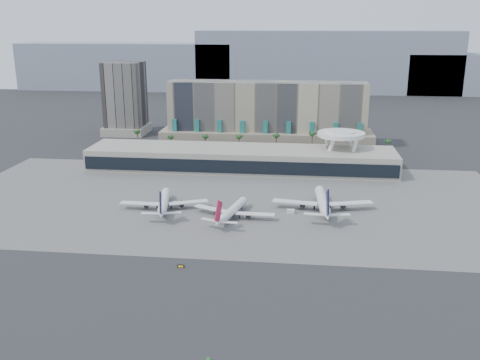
# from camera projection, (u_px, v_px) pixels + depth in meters

# --- Properties ---
(ground) EXTENTS (900.00, 900.00, 0.00)m
(ground) POSITION_uv_depth(u_px,v_px,m) (207.00, 248.00, 195.31)
(ground) COLOR #232326
(ground) RESTS_ON ground
(apron_pad) EXTENTS (260.00, 130.00, 0.06)m
(apron_pad) POSITION_uv_depth(u_px,v_px,m) (228.00, 200.00, 247.70)
(apron_pad) COLOR #5B5B59
(apron_pad) RESTS_ON ground
(mountain_ridge) EXTENTS (680.00, 60.00, 70.00)m
(mountain_ridge) POSITION_uv_depth(u_px,v_px,m) (298.00, 66.00, 631.61)
(mountain_ridge) COLOR gray
(mountain_ridge) RESTS_ON ground
(hotel) EXTENTS (140.00, 30.00, 42.00)m
(hotel) POSITION_uv_depth(u_px,v_px,m) (267.00, 120.00, 355.64)
(hotel) COLOR tan
(hotel) RESTS_ON ground
(office_tower) EXTENTS (30.00, 30.00, 52.00)m
(office_tower) POSITION_uv_depth(u_px,v_px,m) (125.00, 103.00, 389.67)
(office_tower) COLOR black
(office_tower) RESTS_ON ground
(terminal) EXTENTS (170.00, 32.50, 14.50)m
(terminal) POSITION_uv_depth(u_px,v_px,m) (241.00, 158.00, 298.11)
(terminal) COLOR #B1AA9B
(terminal) RESTS_ON ground
(saucer_structure) EXTENTS (26.00, 26.00, 21.89)m
(saucer_structure) POSITION_uv_depth(u_px,v_px,m) (341.00, 137.00, 294.63)
(saucer_structure) COLOR white
(saucer_structure) RESTS_ON ground
(palm_row) EXTENTS (157.80, 2.80, 13.10)m
(palm_row) POSITION_uv_depth(u_px,v_px,m) (258.00, 138.00, 329.73)
(palm_row) COLOR brown
(palm_row) RESTS_ON ground
(airliner_left) EXTENTS (38.42, 39.89, 13.88)m
(airliner_left) POSITION_uv_depth(u_px,v_px,m) (164.00, 202.00, 234.33)
(airliner_left) COLOR white
(airliner_left) RESTS_ON ground
(airliner_centre) EXTENTS (35.33, 36.70, 12.86)m
(airliner_centre) POSITION_uv_depth(u_px,v_px,m) (232.00, 211.00, 224.45)
(airliner_centre) COLOR white
(airliner_centre) RESTS_ON ground
(airliner_right) EXTENTS (44.37, 45.75, 15.78)m
(airliner_right) POSITION_uv_depth(u_px,v_px,m) (323.00, 202.00, 233.20)
(airliner_right) COLOR white
(airliner_right) RESTS_ON ground
(service_vehicle_a) EXTENTS (5.34, 3.98, 2.35)m
(service_vehicle_a) POSITION_uv_depth(u_px,v_px,m) (178.00, 205.00, 237.67)
(service_vehicle_a) COLOR silver
(service_vehicle_a) RESTS_ON ground
(service_vehicle_b) EXTENTS (3.30, 1.89, 1.70)m
(service_vehicle_b) POSITION_uv_depth(u_px,v_px,m) (291.00, 211.00, 230.57)
(service_vehicle_b) COLOR silver
(service_vehicle_b) RESTS_ON ground
(taxiway_sign) EXTENTS (2.39, 0.49, 1.08)m
(taxiway_sign) POSITION_uv_depth(u_px,v_px,m) (181.00, 266.00, 179.40)
(taxiway_sign) COLOR black
(taxiway_sign) RESTS_ON ground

